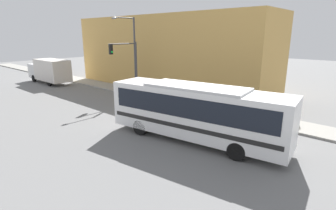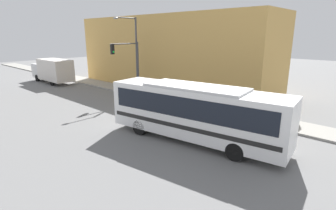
% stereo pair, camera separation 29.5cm
% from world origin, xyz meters
% --- Properties ---
extents(ground_plane, '(120.00, 120.00, 0.00)m').
position_xyz_m(ground_plane, '(0.00, 0.00, 0.00)').
color(ground_plane, slate).
extents(sidewalk, '(2.56, 70.00, 0.14)m').
position_xyz_m(sidewalk, '(5.78, 20.00, 0.07)').
color(sidewalk, gray).
rests_on(sidewalk, ground_plane).
extents(building_facade, '(6.00, 24.71, 8.00)m').
position_xyz_m(building_facade, '(10.06, 13.36, 4.00)').
color(building_facade, tan).
rests_on(building_facade, ground_plane).
extents(city_bus, '(3.82, 10.71, 3.28)m').
position_xyz_m(city_bus, '(-0.55, 1.50, 1.88)').
color(city_bus, white).
rests_on(city_bus, ground_plane).
extents(delivery_truck, '(2.31, 7.51, 3.02)m').
position_xyz_m(delivery_truck, '(2.44, 26.35, 1.65)').
color(delivery_truck, silver).
rests_on(delivery_truck, ground_plane).
extents(fire_hydrant, '(0.28, 0.37, 0.78)m').
position_xyz_m(fire_hydrant, '(5.10, 4.45, 0.52)').
color(fire_hydrant, red).
rests_on(fire_hydrant, sidewalk).
extents(traffic_light_pole, '(3.28, 0.35, 5.19)m').
position_xyz_m(traffic_light_pole, '(4.12, 13.01, 3.71)').
color(traffic_light_pole, '#47474C').
rests_on(traffic_light_pole, sidewalk).
extents(parking_meter, '(0.14, 0.14, 1.21)m').
position_xyz_m(parking_meter, '(5.10, 7.77, 0.96)').
color(parking_meter, '#47474C').
rests_on(parking_meter, sidewalk).
extents(street_lamp, '(2.72, 0.28, 7.49)m').
position_xyz_m(street_lamp, '(5.00, 13.30, 4.58)').
color(street_lamp, '#47474C').
rests_on(street_lamp, sidewalk).
extents(pedestrian_near_corner, '(0.34, 0.34, 1.79)m').
position_xyz_m(pedestrian_near_corner, '(5.47, 10.37, 1.06)').
color(pedestrian_near_corner, '#47382D').
rests_on(pedestrian_near_corner, sidewalk).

